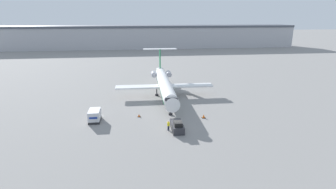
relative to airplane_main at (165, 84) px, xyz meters
name	(u,v)px	position (x,y,z in m)	size (l,w,h in m)	color
ground_plane	(176,130)	(-0.26, -19.83, -3.22)	(600.00, 600.00, 0.00)	gray
terminal_building	(146,37)	(-0.26, 100.17, 3.44)	(180.00, 16.80, 13.27)	#B2B2B7
airplane_main	(165,84)	(0.00, 0.00, 0.00)	(23.89, 30.98, 10.04)	white
pushback_tug	(177,126)	(-0.05, -19.89, -2.47)	(1.95, 4.69, 1.98)	#2D2D33
luggage_cart	(95,116)	(-14.88, -13.93, -2.11)	(2.06, 3.59, 2.22)	#232326
worker_near_tug	(168,125)	(-1.56, -19.78, -2.27)	(0.40, 0.25, 1.81)	#232838
traffic_cone_left	(139,115)	(-6.54, -12.71, -2.93)	(0.61, 0.61, 0.62)	black
traffic_cone_right	(204,116)	(6.01, -14.90, -2.86)	(0.72, 0.72, 0.75)	black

